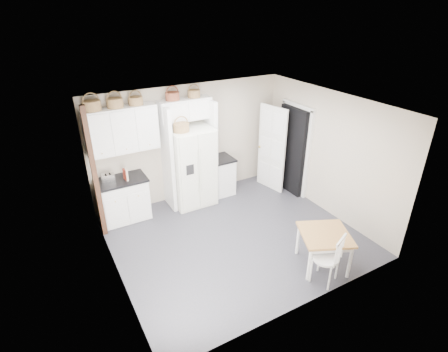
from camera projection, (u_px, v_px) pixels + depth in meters
floor at (235, 236)px, 6.88m from camera, size 4.50×4.50×0.00m
ceiling at (237, 107)px, 5.71m from camera, size 4.50×4.50×0.00m
wall_back at (190, 142)px, 7.85m from camera, size 4.50×0.00×4.50m
wall_left at (109, 210)px, 5.31m from camera, size 0.00×4.00×4.00m
wall_right at (328, 154)px, 7.28m from camera, size 0.00×4.00×4.00m
refrigerator at (192, 167)px, 7.67m from camera, size 0.92×0.74×1.77m
base_cab_left at (124, 200)px, 7.27m from camera, size 0.96×0.60×0.89m
base_cab_right at (221, 176)px, 8.29m from camera, size 0.49×0.59×0.86m
dining_table at (323, 249)px, 5.99m from camera, size 1.06×1.06×0.66m
windsor_chair at (326, 258)px, 5.59m from camera, size 0.59×0.56×0.94m
counter_left at (121, 180)px, 7.06m from camera, size 1.00×0.64×0.04m
counter_right at (221, 159)px, 8.08m from camera, size 0.53×0.63×0.04m
toaster at (108, 178)px, 6.90m from camera, size 0.27×0.18×0.17m
cookbook_red at (125, 175)px, 6.97m from camera, size 0.06×0.16×0.23m
cookbook_cream at (126, 174)px, 6.98m from camera, size 0.05×0.17×0.24m
basket_upper_a at (92, 106)px, 6.35m from camera, size 0.33×0.33×0.19m
basket_upper_b at (115, 103)px, 6.53m from camera, size 0.30×0.30×0.18m
basket_upper_c at (136, 101)px, 6.71m from camera, size 0.28×0.28×0.16m
basket_bridge_a at (172, 96)px, 7.04m from camera, size 0.29×0.29×0.16m
basket_bridge_b at (194, 94)px, 7.25m from camera, size 0.27×0.27×0.15m
basket_fridge_a at (181, 128)px, 7.06m from camera, size 0.33×0.33×0.18m
upper_cabinet at (122, 130)px, 6.80m from camera, size 1.40×0.34×0.90m
bridge_cabinet at (185, 109)px, 7.29m from camera, size 1.12×0.34×0.45m
fridge_panel_left at (168, 159)px, 7.40m from camera, size 0.08×0.60×2.30m
fridge_panel_right at (210, 150)px, 7.84m from camera, size 0.08×0.60×2.30m
trim_post at (95, 175)px, 6.38m from camera, size 0.09×0.09×2.60m
doorway_void at (293, 151)px, 8.14m from camera, size 0.18×0.85×2.05m
door_slab at (272, 149)px, 8.25m from camera, size 0.21×0.79×2.05m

